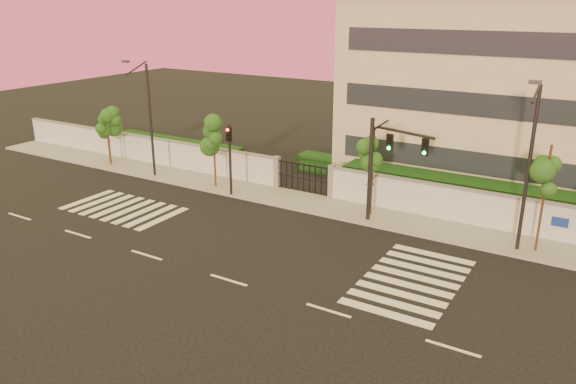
# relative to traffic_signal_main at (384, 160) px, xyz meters

# --- Properties ---
(ground) EXTENTS (120.00, 120.00, 0.00)m
(ground) POSITION_rel_traffic_signal_main_xyz_m (-3.24, -9.65, -3.74)
(ground) COLOR black
(ground) RESTS_ON ground
(sidewalk) EXTENTS (60.00, 3.00, 0.15)m
(sidewalk) POSITION_rel_traffic_signal_main_xyz_m (-3.24, 0.85, -3.67)
(sidewalk) COLOR gray
(sidewalk) RESTS_ON ground
(perimeter_wall) EXTENTS (60.00, 0.36, 2.20)m
(perimeter_wall) POSITION_rel_traffic_signal_main_xyz_m (-3.14, 2.35, -2.67)
(perimeter_wall) COLOR silver
(perimeter_wall) RESTS_ON ground
(hedge_row) EXTENTS (41.00, 4.25, 1.80)m
(hedge_row) POSITION_rel_traffic_signal_main_xyz_m (-2.08, 5.09, -2.92)
(hedge_row) COLOR #14330F
(hedge_row) RESTS_ON ground
(institutional_building) EXTENTS (24.40, 12.40, 12.25)m
(institutional_building) POSITION_rel_traffic_signal_main_xyz_m (5.76, 12.33, 2.42)
(institutional_building) COLOR #B6B29A
(institutional_building) RESTS_ON ground
(road_markings) EXTENTS (57.00, 7.62, 0.02)m
(road_markings) POSITION_rel_traffic_signal_main_xyz_m (-4.82, -5.90, -3.73)
(road_markings) COLOR silver
(road_markings) RESTS_ON ground
(street_tree_a) EXTENTS (1.46, 1.16, 4.45)m
(street_tree_a) POSITION_rel_traffic_signal_main_xyz_m (-21.64, 0.34, -0.46)
(street_tree_a) COLOR #382314
(street_tree_a) RESTS_ON ground
(street_tree_b) EXTENTS (1.63, 1.30, 4.17)m
(street_tree_b) POSITION_rel_traffic_signal_main_xyz_m (-22.12, 0.71, -0.66)
(street_tree_b) COLOR #382314
(street_tree_b) RESTS_ON ground
(street_tree_c) EXTENTS (1.64, 1.30, 4.95)m
(street_tree_c) POSITION_rel_traffic_signal_main_xyz_m (-11.75, 0.34, -0.10)
(street_tree_c) COLOR #382314
(street_tree_c) RESTS_ON ground
(street_tree_d) EXTENTS (1.58, 1.26, 5.27)m
(street_tree_d) POSITION_rel_traffic_signal_main_xyz_m (-0.94, 0.87, 0.14)
(street_tree_d) COLOR #382314
(street_tree_d) RESTS_ON ground
(street_tree_e) EXTENTS (1.50, 1.20, 5.49)m
(street_tree_e) POSITION_rel_traffic_signal_main_xyz_m (8.01, 0.49, 0.29)
(street_tree_e) COLOR #382314
(street_tree_e) RESTS_ON ground
(traffic_signal_main) EXTENTS (3.68, 1.22, 5.92)m
(traffic_signal_main) POSITION_rel_traffic_signal_main_xyz_m (0.00, 0.00, 0.00)
(traffic_signal_main) COLOR black
(traffic_signal_main) RESTS_ON ground
(traffic_signal_secondary) EXTENTS (0.36, 0.35, 4.69)m
(traffic_signal_secondary) POSITION_rel_traffic_signal_main_xyz_m (-9.88, -0.54, -0.77)
(traffic_signal_secondary) COLOR black
(traffic_signal_secondary) RESTS_ON ground
(streetlight_west) EXTENTS (0.49, 1.98, 8.22)m
(streetlight_west) POSITION_rel_traffic_signal_main_xyz_m (-16.94, -0.16, 0.70)
(streetlight_west) COLOR black
(streetlight_west) RESTS_ON ground
(streetlight_east) EXTENTS (0.52, 2.08, 8.63)m
(streetlight_east) POSITION_rel_traffic_signal_main_xyz_m (7.18, 0.00, 0.92)
(streetlight_east) COLOR black
(streetlight_east) RESTS_ON ground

